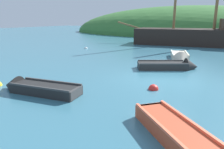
% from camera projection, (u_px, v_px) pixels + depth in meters
% --- Properties ---
extents(ground_plane, '(120.00, 120.00, 0.00)m').
position_uv_depth(ground_plane, '(162.00, 78.00, 10.79)').
color(ground_plane, teal).
extents(shore_hill, '(48.07, 25.06, 10.49)m').
position_uv_depth(shore_hill, '(184.00, 34.00, 41.99)').
color(shore_hill, '#387033').
rests_on(shore_hill, ground).
extents(sailing_ship, '(15.64, 6.13, 10.97)m').
position_uv_depth(sailing_ship, '(195.00, 39.00, 24.07)').
color(sailing_ship, black).
rests_on(sailing_ship, ground).
extents(rowboat_outer_left, '(2.09, 3.41, 1.08)m').
position_uv_depth(rowboat_outer_left, '(180.00, 57.00, 15.76)').
color(rowboat_outer_left, beige).
rests_on(rowboat_outer_left, ground).
extents(rowboat_portside, '(3.30, 3.12, 0.86)m').
position_uv_depth(rowboat_portside, '(187.00, 145.00, 4.88)').
color(rowboat_portside, '#C64C2D').
rests_on(rowboat_portside, ground).
extents(rowboat_near_dock, '(3.61, 1.49, 0.91)m').
position_uv_depth(rowboat_near_dock, '(36.00, 89.00, 8.73)').
color(rowboat_near_dock, black).
rests_on(rowboat_near_dock, ground).
extents(rowboat_far, '(3.57, 2.69, 1.04)m').
position_uv_depth(rowboat_far, '(171.00, 67.00, 12.78)').
color(rowboat_far, black).
rests_on(rowboat_far, ground).
extents(buoy_white, '(0.32, 0.32, 0.32)m').
position_uv_depth(buoy_white, '(86.00, 49.00, 21.42)').
color(buoy_white, white).
rests_on(buoy_white, ground).
extents(buoy_red, '(0.44, 0.44, 0.44)m').
position_uv_depth(buoy_red, '(153.00, 89.00, 9.10)').
color(buoy_red, red).
rests_on(buoy_red, ground).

